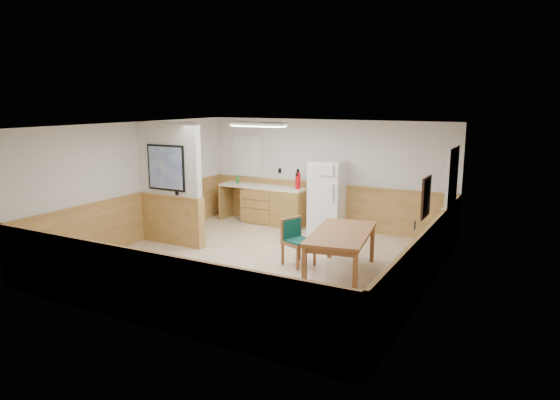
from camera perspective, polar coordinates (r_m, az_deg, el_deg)
The scene contains 20 objects.
ground at distance 9.25m, azimuth -2.21°, elevation -7.13°, with size 6.00×6.00×0.00m, color beige.
ceiling at distance 8.79m, azimuth -2.33°, elevation 8.52°, with size 6.00×6.00×0.02m, color white.
back_wall at distance 11.59m, azimuth 5.26°, elevation 2.96°, with size 6.00×0.02×2.50m, color silver.
right_wall at distance 7.89m, azimuth 16.90°, elevation -1.48°, with size 0.02×6.00×2.50m, color silver.
left_wall at distance 10.75m, azimuth -16.22°, elevation 1.90°, with size 0.02×6.00×2.50m, color silver.
wainscot_back at distance 11.70m, azimuth 5.15°, elevation -0.68°, with size 6.00×0.04×1.00m, color tan.
wainscot_right at distance 8.08m, azimuth 16.46°, elevation -6.65°, with size 0.04×6.00×1.00m, color tan.
wainscot_left at distance 10.88m, azimuth -15.92°, elevation -2.01°, with size 0.04×6.00×1.00m, color tan.
partition_wall at distance 10.39m, azimuth -12.49°, elevation 1.67°, with size 1.50×0.20×2.50m.
kitchen_counter at distance 11.96m, azimuth -0.74°, elevation -0.56°, with size 2.20×0.61×1.00m.
exterior_door at distance 9.76m, azimuth 18.86°, elevation -0.37°, with size 0.07×1.02×2.15m.
kitchen_window at distance 12.49m, azimuth -3.70°, elevation 4.98°, with size 0.80×0.04×1.00m.
wall_painting at distance 7.54m, azimuth 16.33°, elevation 0.32°, with size 0.04×0.50×0.60m.
fluorescent_fixture at distance 10.31m, azimuth -2.51°, elevation 8.64°, with size 1.20×0.30×0.09m.
refrigerator at distance 11.25m, azimuth 5.42°, elevation 0.42°, with size 0.75×0.74×1.61m.
dining_table at distance 8.51m, azimuth 7.03°, elevation -4.23°, with size 1.21×1.97×0.75m.
dining_bench at distance 8.19m, azimuth 14.46°, elevation -7.44°, with size 0.49×1.70×0.45m.
dining_chair at distance 9.03m, azimuth 1.75°, elevation -4.31°, with size 0.77×0.65×0.85m.
fire_extinguisher at distance 11.58m, azimuth 2.05°, elevation 2.28°, with size 0.12×0.12×0.47m.
soap_bottle at distance 12.40m, azimuth -4.86°, elevation 2.39°, with size 0.07×0.07×0.21m, color green.
Camera 1 is at (4.44, -7.57, 2.94)m, focal length 32.00 mm.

